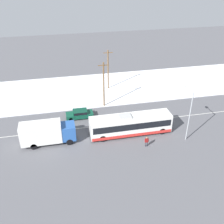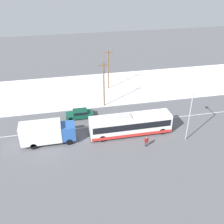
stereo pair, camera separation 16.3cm
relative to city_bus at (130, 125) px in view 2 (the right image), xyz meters
name	(u,v)px [view 2 (the right image)]	position (x,y,z in m)	size (l,w,h in m)	color
ground_plane	(132,122)	(1.05, 2.92, -1.55)	(120.00, 120.00, 0.00)	#56565B
snow_lot	(114,87)	(1.05, 16.22, -1.49)	(80.00, 15.04, 0.12)	white
lane_marking_center	(132,122)	(1.05, 2.92, -1.55)	(60.00, 0.12, 0.00)	silver
city_bus	(130,125)	(0.00, 0.00, 0.00)	(11.90, 2.57, 3.17)	white
box_truck	(47,132)	(-11.91, 0.13, 0.25)	(7.44, 2.30, 3.28)	silver
sedan_car	(80,114)	(-6.80, 6.04, -0.80)	(4.35, 1.80, 1.36)	#0F4733
pedestrian_at_stop	(146,141)	(1.33, -3.50, -0.58)	(0.57, 0.25, 1.57)	#23232D
streetlamp	(188,109)	(7.36, -2.57, 3.21)	(0.36, 2.97, 7.47)	#9EA3A8
utility_pole_roadside	(104,84)	(-2.23, 9.06, 2.66)	(1.80, 0.24, 8.04)	brown
utility_pole_snowlot	(108,69)	(-0.08, 16.04, 2.56)	(1.80, 0.24, 7.84)	brown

